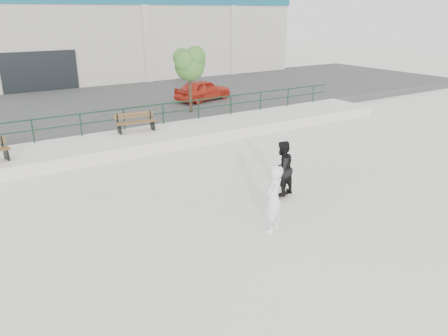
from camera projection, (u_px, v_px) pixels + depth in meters
ground at (237, 240)px, 11.63m from camera, size 120.00×120.00×0.00m
ledge at (114, 145)px, 19.06m from camera, size 30.00×3.00×0.50m
parking_strip at (65, 110)px, 25.77m from camera, size 60.00×14.00×0.50m
railing at (103, 117)px, 19.75m from camera, size 28.00×0.06×1.03m
commercial_building at (15, 26)px, 35.36m from camera, size 44.20×16.33×8.00m
bench_right at (136, 122)px, 20.12m from camera, size 1.92×0.74×0.86m
tree at (190, 63)px, 23.27m from camera, size 1.99×1.77×3.55m
red_car at (203, 90)px, 27.03m from camera, size 4.05×2.37×1.30m
skateboard at (281, 195)px, 14.31m from camera, size 0.79×0.27×0.09m
standing_skater at (282, 168)px, 14.00m from camera, size 1.00×0.84×1.82m
seated_skater at (274, 199)px, 11.83m from camera, size 0.83×0.72×1.91m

